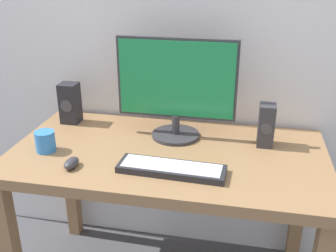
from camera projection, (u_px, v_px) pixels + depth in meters
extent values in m
cube|color=#936D47|center=(168.00, 156.00, 1.76)|extent=(1.38, 0.73, 0.05)
cube|color=#936D47|center=(71.00, 180.00, 2.31)|extent=(0.06, 0.06, 0.72)
cube|color=#936D47|center=(299.00, 206.00, 2.07)|extent=(0.06, 0.06, 0.72)
cylinder|color=#333338|center=(176.00, 135.00, 1.89)|extent=(0.23, 0.23, 0.02)
cylinder|color=#333338|center=(176.00, 124.00, 1.87)|extent=(0.04, 0.04, 0.09)
cube|color=#333338|center=(177.00, 79.00, 1.79)|extent=(0.55, 0.02, 0.37)
cube|color=#1E8C4C|center=(176.00, 79.00, 1.78)|extent=(0.52, 0.01, 0.34)
cube|color=#232328|center=(172.00, 169.00, 1.57)|extent=(0.43, 0.15, 0.03)
cube|color=silver|center=(172.00, 166.00, 1.57)|extent=(0.40, 0.12, 0.00)
ellipsoid|color=#333338|center=(72.00, 163.00, 1.61)|extent=(0.05, 0.09, 0.04)
cube|color=#333338|center=(266.00, 125.00, 1.77)|extent=(0.07, 0.09, 0.19)
cylinder|color=#3F3F44|center=(266.00, 129.00, 1.73)|extent=(0.05, 0.00, 0.05)
cube|color=#232328|center=(70.00, 103.00, 2.02)|extent=(0.09, 0.09, 0.21)
cylinder|color=#3F3F44|center=(66.00, 106.00, 1.97)|extent=(0.06, 0.00, 0.06)
cylinder|color=#337FD8|center=(45.00, 141.00, 1.73)|extent=(0.09, 0.09, 0.09)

